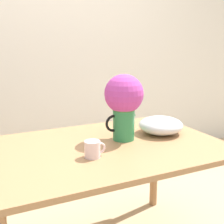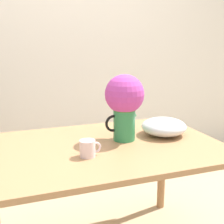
# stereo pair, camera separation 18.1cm
# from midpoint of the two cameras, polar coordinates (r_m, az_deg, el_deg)

# --- Properties ---
(wall_back) EXTENTS (8.00, 0.05, 2.60)m
(wall_back) POSITION_cam_midpoint_polar(r_m,az_deg,el_deg) (3.12, -6.44, 12.84)
(wall_back) COLOR silver
(wall_back) RESTS_ON ground_plane
(table) EXTENTS (1.36, 0.92, 0.73)m
(table) POSITION_cam_midpoint_polar(r_m,az_deg,el_deg) (1.82, 1.13, -8.91)
(table) COLOR #A3754C
(table) RESTS_ON ground_plane
(flower_vase) EXTENTS (0.24, 0.23, 0.40)m
(flower_vase) POSITION_cam_midpoint_polar(r_m,az_deg,el_deg) (1.83, 5.12, 2.02)
(flower_vase) COLOR #2D844C
(flower_vase) RESTS_ON table
(coffee_mug) EXTENTS (0.11, 0.08, 0.09)m
(coffee_mug) POSITION_cam_midpoint_polar(r_m,az_deg,el_deg) (1.61, -1.19, -6.72)
(coffee_mug) COLOR silver
(coffee_mug) RESTS_ON table
(white_bowl) EXTENTS (0.28, 0.28, 0.11)m
(white_bowl) POSITION_cam_midpoint_polar(r_m,az_deg,el_deg) (2.00, 12.04, -2.67)
(white_bowl) COLOR silver
(white_bowl) RESTS_ON table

